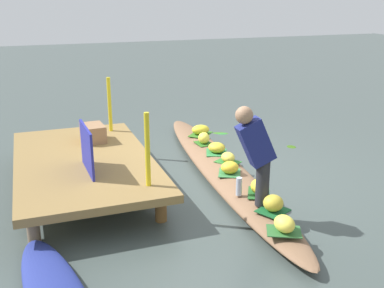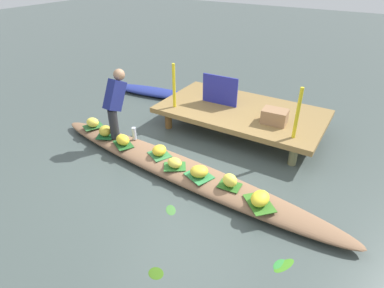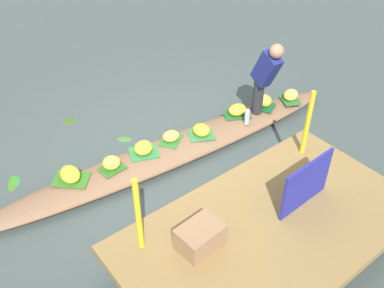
{
  "view_description": "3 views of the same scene",
  "coord_description": "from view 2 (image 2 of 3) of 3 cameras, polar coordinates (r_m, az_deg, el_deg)",
  "views": [
    {
      "loc": [
        -5.86,
        2.59,
        2.59
      ],
      "look_at": [
        0.26,
        0.37,
        0.45
      ],
      "focal_mm": 43.05,
      "sensor_mm": 36.0,
      "label": 1
    },
    {
      "loc": [
        2.36,
        -3.48,
        3.08
      ],
      "look_at": [
        0.09,
        0.24,
        0.49
      ],
      "focal_mm": 29.79,
      "sensor_mm": 36.0,
      "label": 2
    },
    {
      "loc": [
        2.69,
        3.83,
        3.86
      ],
      "look_at": [
        -0.0,
        0.4,
        0.45
      ],
      "focal_mm": 40.18,
      "sensor_mm": 36.0,
      "label": 3
    }
  ],
  "objects": [
    {
      "name": "banana_bunch_4",
      "position": [
        4.99,
        -3.13,
        -3.37
      ],
      "size": [
        0.27,
        0.22,
        0.15
      ],
      "primitive_type": "ellipsoid",
      "rotation": [
        0.0,
        0.0,
        3.02
      ],
      "color": "#E8D249",
      "rests_on": "vendor_boat"
    },
    {
      "name": "banana_bunch_7",
      "position": [
        4.78,
        1.3,
        -4.9
      ],
      "size": [
        0.37,
        0.36,
        0.16
      ],
      "primitive_type": "ellipsoid",
      "rotation": [
        0.0,
        0.0,
        0.71
      ],
      "color": "gold",
      "rests_on": "vendor_boat"
    },
    {
      "name": "moored_boat",
      "position": [
        8.24,
        -6.86,
        9.26
      ],
      "size": [
        2.51,
        0.86,
        0.16
      ],
      "primitive_type": "ellipsoid",
      "rotation": [
        0.0,
        0.0,
        0.15
      ],
      "color": "navy",
      "rests_on": "ground"
    },
    {
      "name": "leaf_mat_4",
      "position": [
        5.03,
        -3.1,
        -4.05
      ],
      "size": [
        0.43,
        0.4,
        0.01
      ],
      "primitive_type": "cube",
      "rotation": [
        0.0,
        0.0,
        0.59
      ],
      "color": "#2F722D",
      "rests_on": "vendor_boat"
    },
    {
      "name": "banana_bunch_3",
      "position": [
        4.39,
        12.1,
        -9.49
      ],
      "size": [
        0.24,
        0.32,
        0.17
      ],
      "primitive_type": "ellipsoid",
      "rotation": [
        0.0,
        0.0,
        4.68
      ],
      "color": "yellow",
      "rests_on": "vendor_boat"
    },
    {
      "name": "market_banner",
      "position": [
        6.5,
        5.0,
        9.58
      ],
      "size": [
        0.75,
        0.06,
        0.59
      ],
      "primitive_type": "cube",
      "rotation": [
        0.0,
        0.0,
        0.04
      ],
      "color": "navy",
      "rests_on": "dock_platform"
    },
    {
      "name": "canal_water",
      "position": [
        5.21,
        -2.25,
        -5.45
      ],
      "size": [
        40.0,
        40.0,
        0.0
      ],
      "primitive_type": "plane",
      "color": "#404C49",
      "rests_on": "ground"
    },
    {
      "name": "drifting_plant_3",
      "position": [
        4.56,
        -3.83,
        -11.68
      ],
      "size": [
        0.25,
        0.25,
        0.01
      ],
      "primitive_type": "ellipsoid",
      "rotation": [
        0.0,
        0.0,
        2.33
      ],
      "color": "#3F7733",
      "rests_on": "ground"
    },
    {
      "name": "banana_bunch_1",
      "position": [
        5.69,
        -12.33,
        0.73
      ],
      "size": [
        0.32,
        0.26,
        0.18
      ],
      "primitive_type": "ellipsoid",
      "rotation": [
        0.0,
        0.0,
        2.9
      ],
      "color": "yellow",
      "rests_on": "vendor_boat"
    },
    {
      "name": "banana_bunch_0",
      "position": [
        6.05,
        -15.26,
        2.31
      ],
      "size": [
        0.28,
        0.29,
        0.19
      ],
      "primitive_type": "ellipsoid",
      "rotation": [
        0.0,
        0.0,
        1.83
      ],
      "color": "gold",
      "rests_on": "vendor_boat"
    },
    {
      "name": "produce_crate",
      "position": [
        5.95,
        14.57,
        4.81
      ],
      "size": [
        0.46,
        0.35,
        0.26
      ],
      "primitive_type": "cube",
      "rotation": [
        0.0,
        0.0,
        0.07
      ],
      "color": "#956E4C",
      "rests_on": "dock_platform"
    },
    {
      "name": "banana_bunch_6",
      "position": [
        6.45,
        -17.37,
        3.73
      ],
      "size": [
        0.26,
        0.21,
        0.18
      ],
      "primitive_type": "ellipsoid",
      "rotation": [
        0.0,
        0.0,
        0.03
      ],
      "color": "#F9E24E",
      "rests_on": "vendor_boat"
    },
    {
      "name": "vendor_person",
      "position": [
        5.75,
        -13.59,
        7.58
      ],
      "size": [
        0.22,
        0.49,
        1.21
      ],
      "color": "#28282D",
      "rests_on": "vendor_boat"
    },
    {
      "name": "drifting_plant_0",
      "position": [
        3.88,
        -6.47,
        -21.99
      ],
      "size": [
        0.2,
        0.18,
        0.01
      ],
      "primitive_type": "ellipsoid",
      "rotation": [
        0.0,
        0.0,
        3.04
      ],
      "color": "#355E14",
      "rests_on": "ground"
    },
    {
      "name": "leaf_mat_6",
      "position": [
        6.49,
        -17.25,
        3.03
      ],
      "size": [
        0.4,
        0.44,
        0.01
      ],
      "primitive_type": "cube",
      "rotation": [
        0.0,
        0.0,
        1.11
      ],
      "color": "#2F6732",
      "rests_on": "vendor_boat"
    },
    {
      "name": "leaf_mat_5",
      "position": [
        5.35,
        -5.83,
        -1.88
      ],
      "size": [
        0.45,
        0.42,
        0.01
      ],
      "primitive_type": "cube",
      "rotation": [
        0.0,
        0.0,
        2.68
      ],
      "color": "#377B42",
      "rests_on": "vendor_boat"
    },
    {
      "name": "leaf_mat_3",
      "position": [
        4.44,
        11.98,
        -10.33
      ],
      "size": [
        0.53,
        0.52,
        0.01
      ],
      "primitive_type": "cube",
      "rotation": [
        0.0,
        0.0,
        2.38
      ],
      "color": "#357121",
      "rests_on": "vendor_boat"
    },
    {
      "name": "railing_post_east",
      "position": [
        5.41,
        18.38,
        5.21
      ],
      "size": [
        0.06,
        0.06,
        0.88
      ],
      "primitive_type": "cylinder",
      "color": "yellow",
      "rests_on": "dock_platform"
    },
    {
      "name": "drifting_plant_1",
      "position": [
        4.05,
        15.51,
        -20.15
      ],
      "size": [
        0.18,
        0.24,
        0.01
      ],
      "primitive_type": "ellipsoid",
      "rotation": [
        0.0,
        0.0,
        1.29
      ],
      "color": "#2D8334",
      "rests_on": "ground"
    },
    {
      "name": "banana_bunch_2",
      "position": [
        4.61,
        6.8,
        -6.47
      ],
      "size": [
        0.28,
        0.26,
        0.19
      ],
      "primitive_type": "ellipsoid",
      "rotation": [
        0.0,
        0.0,
        2.73
      ],
      "color": "#F8E44A",
      "rests_on": "vendor_boat"
    },
    {
      "name": "water_bottle",
      "position": [
        5.81,
        -10.32,
        1.89
      ],
      "size": [
        0.07,
        0.07,
        0.23
      ],
      "primitive_type": "cylinder",
      "color": "silver",
      "rests_on": "vendor_boat"
    },
    {
      "name": "banana_bunch_5",
      "position": [
        5.3,
        -5.88,
        -1.13
      ],
      "size": [
        0.26,
        0.28,
        0.17
      ],
      "primitive_type": "ellipsoid",
      "rotation": [
        0.0,
        0.0,
        1.72
      ],
      "color": "yellow",
      "rests_on": "vendor_boat"
    },
    {
      "name": "vendor_boat",
      "position": [
        5.15,
        -2.27,
        -4.55
      ],
      "size": [
        5.61,
        1.1,
        0.2
      ],
      "primitive_type": "ellipsoid",
      "rotation": [
        0.0,
        0.0,
        -0.08
      ],
      "color": "brown",
      "rests_on": "ground"
    },
    {
      "name": "leaf_mat_2",
      "position": [
        4.67,
        6.73,
        -7.39
      ],
      "size": [
        0.33,
        0.27,
        0.01
      ],
      "primitive_type": "cube",
      "rotation": [
        0.0,
        0.0,
        0.07
      ],
      "color": "#2E6721",
      "rests_on": "vendor_boat"
    },
    {
      "name": "leaf_mat_0",
      "position": [
        6.09,
        -15.14,
        1.52
      ],
      "size": [
        0.41,
        0.43,
        0.01
      ],
      "primitive_type": "cube",
      "rotation": [
        0.0,
        0.0,
        2.03
      ],
      "color": "#18592B",
      "rests_on": "vendor_boat"
    },
    {
      "name": "drifting_plant_2",
      "position": [
        4.06,
        16.16,
        -20.14
      ],
      "size": [
        0.24,
        0.33,
        0.01
      ],
      "primitive_type": "ellipsoid",
      "rotation": [
        0.0,
        0.0,
        1.13
      ],
      "color": "#3A7D1B",
      "rests_on": "ground"
    },
    {
      "name": "railing_post_west",
      "position": [
        6.3,
        -3.25,
        10.35
      ],
      "size": [
        0.06,
        0.06,
        0.88
      ],
      "primitive_type": "cylinder",
      "color": "yellow",
      "rests_on": "dock_platform"
    },
    {
      "name": "leaf_mat_7",
      "position": [
        4.83,
        1.29,
        -5.68
      ],
      "size": [
        0.47,
        0.44,
        0.01
      ],
      "primitive_type": "cube",
      "rotation": [
        0.0,
        0.0,
        2.77
      ],
      "color": "#308142",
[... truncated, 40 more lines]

